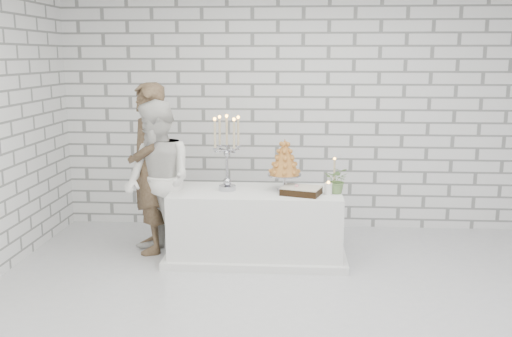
# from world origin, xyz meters

# --- Properties ---
(ground) EXTENTS (6.00, 5.00, 0.01)m
(ground) POSITION_xyz_m (0.00, 0.00, 0.00)
(ground) COLOR silver
(ground) RESTS_ON ground
(wall_back) EXTENTS (6.00, 0.01, 3.00)m
(wall_back) POSITION_xyz_m (0.00, 2.50, 1.50)
(wall_back) COLOR white
(wall_back) RESTS_ON ground
(wall_front) EXTENTS (6.00, 0.01, 3.00)m
(wall_front) POSITION_xyz_m (0.00, -2.50, 1.50)
(wall_front) COLOR white
(wall_front) RESTS_ON ground
(cake_table) EXTENTS (1.80, 0.80, 0.75)m
(cake_table) POSITION_xyz_m (-0.49, 1.27, 0.38)
(cake_table) COLOR white
(cake_table) RESTS_ON ground
(groom) EXTENTS (0.66, 0.80, 1.88)m
(groom) POSITION_xyz_m (-1.69, 1.45, 0.94)
(groom) COLOR #43301F
(groom) RESTS_ON ground
(bride) EXTENTS (1.04, 1.05, 1.71)m
(bride) POSITION_xyz_m (-1.53, 1.19, 0.86)
(bride) COLOR white
(bride) RESTS_ON ground
(candelabra) EXTENTS (0.36, 0.36, 0.81)m
(candelabra) POSITION_xyz_m (-0.80, 1.27, 1.15)
(candelabra) COLOR #A9A9B4
(candelabra) RESTS_ON cake_table
(croquembouche) EXTENTS (0.45, 0.45, 0.55)m
(croquembouche) POSITION_xyz_m (-0.19, 1.31, 1.03)
(croquembouche) COLOR #A15F25
(croquembouche) RESTS_ON cake_table
(chocolate_cake) EXTENTS (0.45, 0.38, 0.08)m
(chocolate_cake) POSITION_xyz_m (-0.02, 1.13, 0.79)
(chocolate_cake) COLOR black
(chocolate_cake) RESTS_ON cake_table
(pillar_candle) EXTENTS (0.09, 0.09, 0.12)m
(pillar_candle) POSITION_xyz_m (0.26, 1.15, 0.81)
(pillar_candle) COLOR white
(pillar_candle) RESTS_ON cake_table
(extra_taper) EXTENTS (0.06, 0.06, 0.32)m
(extra_taper) POSITION_xyz_m (0.34, 1.41, 0.91)
(extra_taper) COLOR #C9B58D
(extra_taper) RESTS_ON cake_table
(flowers) EXTENTS (0.30, 0.27, 0.28)m
(flowers) POSITION_xyz_m (0.36, 1.21, 0.89)
(flowers) COLOR #4D7B45
(flowers) RESTS_ON cake_table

